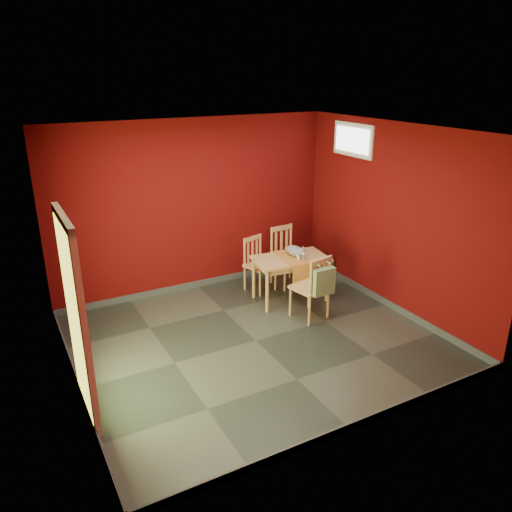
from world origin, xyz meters
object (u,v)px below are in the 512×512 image
chair_near (312,287)px  tote_bag (324,282)px  picture_frame (327,264)px  chair_far_left (258,263)px  chair_far_right (286,255)px  cat (295,249)px  dining_table (291,263)px

chair_near → tote_bag: size_ratio=2.11×
chair_near → picture_frame: size_ratio=2.68×
chair_far_left → chair_far_right: chair_far_right is taller
chair_far_right → cat: size_ratio=2.27×
chair_far_right → chair_near: chair_far_right is taller
cat → chair_near: bearing=-74.6°
dining_table → picture_frame: (1.12, 0.56, -0.43)m
chair_far_left → dining_table: bearing=-66.9°
tote_bag → picture_frame: size_ratio=1.27×
chair_far_left → tote_bag: size_ratio=1.93×
chair_far_right → picture_frame: size_ratio=2.72×
dining_table → picture_frame: 1.32m
cat → picture_frame: size_ratio=1.20×
dining_table → tote_bag: size_ratio=2.60×
tote_bag → dining_table: bearing=88.1°
chair_near → cat: size_ratio=2.24×
cat → picture_frame: 1.30m
chair_far_left → chair_near: (0.18, -1.24, 0.04)m
picture_frame → cat: bearing=-152.9°
chair_far_left → cat: bearing=-57.3°
chair_near → cat: chair_near is taller
chair_near → tote_bag: (0.03, -0.22, 0.16)m
chair_far_right → chair_far_left: bearing=178.7°
picture_frame → tote_bag: bearing=-128.3°
chair_far_left → cat: cat is taller
chair_far_right → chair_near: (-0.33, -1.23, -0.01)m
dining_table → chair_near: chair_near is taller
chair_near → cat: (0.16, 0.71, 0.31)m
chair_far_left → picture_frame: size_ratio=2.45×
chair_far_right → picture_frame: (0.84, 0.00, -0.32)m
chair_far_left → tote_bag: (0.21, -1.46, 0.20)m
dining_table → chair_far_right: chair_far_right is taller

